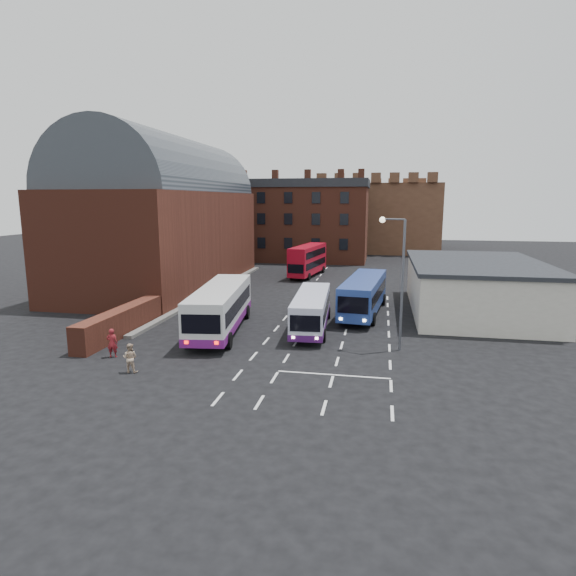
% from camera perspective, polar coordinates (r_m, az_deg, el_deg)
% --- Properties ---
extents(ground, '(180.00, 180.00, 0.00)m').
position_cam_1_polar(ground, '(29.79, -3.71, -7.59)').
color(ground, black).
extents(railway_station, '(12.00, 28.00, 16.00)m').
position_cam_1_polar(railway_station, '(53.50, -14.34, 8.41)').
color(railway_station, '#602B1E').
rests_on(railway_station, ground).
extents(forecourt_wall, '(1.20, 10.00, 1.80)m').
position_cam_1_polar(forecourt_wall, '(35.18, -19.20, -3.82)').
color(forecourt_wall, '#602B1E').
rests_on(forecourt_wall, ground).
extents(cream_building, '(10.40, 16.40, 4.25)m').
position_cam_1_polar(cream_building, '(42.68, 21.28, 0.20)').
color(cream_building, beige).
rests_on(cream_building, ground).
extents(brick_terrace, '(22.00, 10.00, 11.00)m').
position_cam_1_polar(brick_terrace, '(74.67, 0.77, 7.56)').
color(brick_terrace, brown).
rests_on(brick_terrace, ground).
extents(castle_keep, '(22.00, 22.00, 12.00)m').
position_cam_1_polar(castle_keep, '(93.45, 10.34, 8.27)').
color(castle_keep, brown).
rests_on(castle_keep, ground).
extents(bus_white_outbound, '(4.17, 11.91, 3.18)m').
position_cam_1_polar(bus_white_outbound, '(34.28, -8.00, -2.02)').
color(bus_white_outbound, silver).
rests_on(bus_white_outbound, ground).
extents(bus_white_inbound, '(2.84, 9.63, 2.60)m').
position_cam_1_polar(bus_white_inbound, '(34.52, 2.80, -2.43)').
color(bus_white_inbound, silver).
rests_on(bus_white_inbound, ground).
extents(bus_blue, '(3.60, 11.10, 2.98)m').
position_cam_1_polar(bus_blue, '(39.50, 8.97, -0.57)').
color(bus_blue, navy).
rests_on(bus_blue, ground).
extents(bus_red_double, '(3.45, 9.56, 3.74)m').
position_cam_1_polar(bus_red_double, '(58.67, 2.36, 3.34)').
color(bus_red_double, '#A6091C').
rests_on(bus_red_double, ground).
extents(street_lamp, '(1.58, 0.77, 8.19)m').
position_cam_1_polar(street_lamp, '(29.83, 12.94, 1.94)').
color(street_lamp, '#595B63').
rests_on(street_lamp, ground).
extents(pedestrian_red, '(0.71, 0.54, 1.74)m').
position_cam_1_polar(pedestrian_red, '(30.39, -20.11, -6.13)').
color(pedestrian_red, maroon).
rests_on(pedestrian_red, ground).
extents(pedestrian_beige, '(0.83, 0.67, 1.62)m').
position_cam_1_polar(pedestrian_beige, '(27.51, -18.21, -7.87)').
color(pedestrian_beige, tan).
rests_on(pedestrian_beige, ground).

